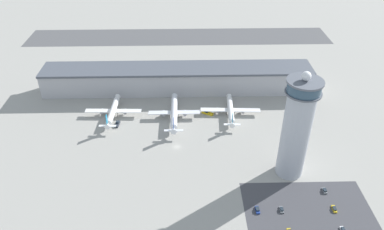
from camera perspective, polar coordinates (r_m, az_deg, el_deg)
The scene contains 15 objects.
ground_plane at distance 230.85m, azimuth -2.32°, elevation -4.87°, with size 1000.00×1000.00×0.00m, color #9E9B93.
terminal_building at distance 284.16m, azimuth -2.22°, elevation 5.52°, with size 200.86×25.00×19.22m.
runway_strip at distance 386.11m, azimuth -2.05°, elevation 11.83°, with size 301.30×44.00×0.01m, color #515154.
control_tower at distance 202.03m, azimuth 15.64°, elevation -1.89°, with size 18.19×18.19×63.03m.
parking_lot_surface at distance 202.10m, azimuth 17.25°, elevation -13.70°, with size 64.00×40.00×0.01m, color #424247.
airplane_gate_alpha at distance 261.00m, azimuth -11.96°, elevation 0.63°, with size 38.58×38.61×13.00m.
airplane_gate_bravo at distance 253.41m, azimuth -2.74°, elevation 0.39°, with size 34.91×44.33×14.03m.
airplane_gate_charlie at distance 258.78m, azimuth 5.89°, elevation 0.77°, with size 41.47×37.90×12.16m.
service_truck_catering at distance 253.66m, azimuth -11.29°, elevation -1.34°, with size 3.10×6.92×2.55m.
service_truck_fuel at distance 260.23m, azimuth 2.35°, elevation 0.34°, with size 8.36×6.42×2.44m.
car_white_wagon at distance 214.01m, azimuth 19.55°, elevation -10.80°, with size 1.92×4.28×1.50m.
car_black_suv at distance 197.98m, azimuth 22.03°, elevation -15.99°, with size 1.80×4.81×1.53m.
car_silver_sedan at distance 195.73m, azimuth 9.94°, elevation -14.03°, with size 1.99×4.82×1.54m.
car_navy_sedan at distance 198.26m, azimuth 13.50°, elevation -13.84°, with size 1.92×4.32×1.38m.
car_grey_coupe at distance 206.23m, azimuth 20.86°, elevation -13.22°, with size 1.91×4.76×1.35m.
Camera 1 is at (5.05, -180.42, 143.94)m, focal length 35.00 mm.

